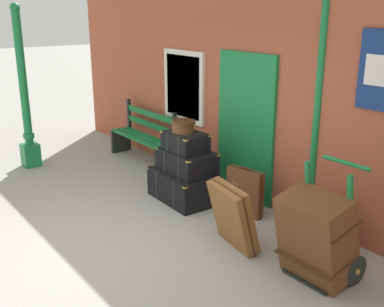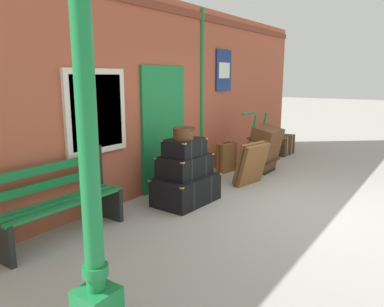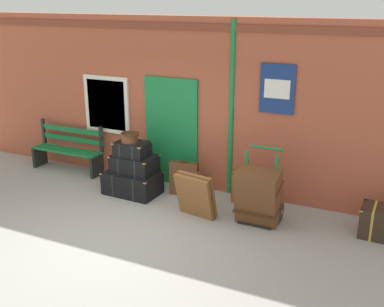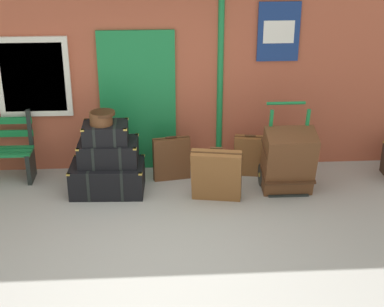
{
  "view_description": "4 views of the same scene",
  "coord_description": "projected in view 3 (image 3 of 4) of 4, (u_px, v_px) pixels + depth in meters",
  "views": [
    {
      "loc": [
        4.37,
        -2.07,
        2.66
      ],
      "look_at": [
        -0.41,
        1.59,
        0.78
      ],
      "focal_mm": 43.49,
      "sensor_mm": 36.0,
      "label": 1
    },
    {
      "loc": [
        -5.17,
        -1.56,
        1.91
      ],
      "look_at": [
        -0.58,
        1.62,
        0.76
      ],
      "focal_mm": 34.74,
      "sensor_mm": 36.0,
      "label": 2
    },
    {
      "loc": [
        3.74,
        -5.18,
        3.52
      ],
      "look_at": [
        0.4,
        1.95,
        0.86
      ],
      "focal_mm": 43.48,
      "sensor_mm": 36.0,
      "label": 3
    },
    {
      "loc": [
        0.03,
        -5.72,
        3.77
      ],
      "look_at": [
        0.49,
        1.67,
        0.54
      ],
      "focal_mm": 54.7,
      "sensor_mm": 36.0,
      "label": 4
    }
  ],
  "objects": [
    {
      "name": "corner_trunk",
      "position": [
        384.0,
        223.0,
        7.1
      ],
      "size": [
        0.7,
        0.51,
        0.49
      ],
      "color": "#332319",
      "rests_on": "ground"
    },
    {
      "name": "round_hatbox",
      "position": [
        130.0,
        137.0,
        8.45
      ],
      "size": [
        0.34,
        0.32,
        0.18
      ],
      "color": "brown",
      "rests_on": "steamer_trunk_top"
    },
    {
      "name": "suitcase_caramel",
      "position": [
        184.0,
        179.0,
        8.61
      ],
      "size": [
        0.55,
        0.22,
        0.67
      ],
      "color": "brown",
      "rests_on": "ground"
    },
    {
      "name": "porters_trolley",
      "position": [
        261.0,
        204.0,
        7.67
      ],
      "size": [
        0.71,
        0.56,
        1.21
      ],
      "color": "black",
      "rests_on": "ground"
    },
    {
      "name": "large_brown_trunk",
      "position": [
        258.0,
        196.0,
        7.46
      ],
      "size": [
        0.7,
        0.62,
        0.95
      ],
      "color": "brown",
      "rests_on": "ground"
    },
    {
      "name": "suitcase_charcoal",
      "position": [
        245.0,
        188.0,
        8.23
      ],
      "size": [
        0.47,
        0.26,
        0.63
      ],
      "color": "brown",
      "rests_on": "ground"
    },
    {
      "name": "suitcase_tan",
      "position": [
        196.0,
        195.0,
        7.72
      ],
      "size": [
        0.71,
        0.46,
        0.79
      ],
      "color": "brown",
      "rests_on": "ground"
    },
    {
      "name": "steamer_trunk_top",
      "position": [
        132.0,
        149.0,
        8.51
      ],
      "size": [
        0.61,
        0.45,
        0.27
      ],
      "color": "black",
      "rests_on": "steamer_trunk_middle"
    },
    {
      "name": "steamer_trunk_base",
      "position": [
        133.0,
        183.0,
        8.7
      ],
      "size": [
        1.04,
        0.69,
        0.43
      ],
      "color": "black",
      "rests_on": "ground"
    },
    {
      "name": "ground_plane",
      "position": [
        114.0,
        240.0,
        7.07
      ],
      "size": [
        60.0,
        60.0,
        0.0
      ],
      "primitive_type": "plane",
      "color": "#A3A099"
    },
    {
      "name": "brick_facade",
      "position": [
        187.0,
        104.0,
        8.79
      ],
      "size": [
        10.4,
        0.35,
        3.2
      ],
      "color": "#AD5138",
      "rests_on": "ground"
    },
    {
      "name": "platform_bench",
      "position": [
        68.0,
        150.0,
        9.82
      ],
      "size": [
        1.6,
        0.43,
        1.01
      ],
      "color": "#197A3D",
      "rests_on": "ground"
    },
    {
      "name": "steamer_trunk_middle",
      "position": [
        134.0,
        164.0,
        8.61
      ],
      "size": [
        0.83,
        0.57,
        0.33
      ],
      "color": "black",
      "rests_on": "steamer_trunk_base"
    }
  ]
}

